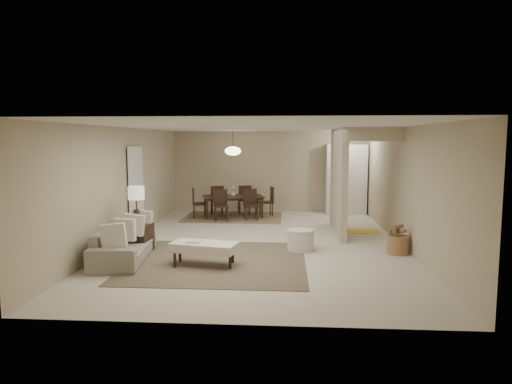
# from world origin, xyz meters

# --- Properties ---
(floor) EXTENTS (9.00, 9.00, 0.00)m
(floor) POSITION_xyz_m (0.00, 0.00, 0.00)
(floor) COLOR beige
(floor) RESTS_ON ground
(ceiling) EXTENTS (9.00, 9.00, 0.00)m
(ceiling) POSITION_xyz_m (0.00, 0.00, 2.50)
(ceiling) COLOR white
(ceiling) RESTS_ON back_wall
(back_wall) EXTENTS (6.00, 0.00, 6.00)m
(back_wall) POSITION_xyz_m (0.00, 4.50, 1.25)
(back_wall) COLOR #B9AA8C
(back_wall) RESTS_ON floor
(left_wall) EXTENTS (0.00, 9.00, 9.00)m
(left_wall) POSITION_xyz_m (-3.00, 0.00, 1.25)
(left_wall) COLOR #B9AA8C
(left_wall) RESTS_ON floor
(right_wall) EXTENTS (0.00, 9.00, 9.00)m
(right_wall) POSITION_xyz_m (3.00, 0.00, 1.25)
(right_wall) COLOR #B9AA8C
(right_wall) RESTS_ON floor
(partition) EXTENTS (0.15, 2.50, 2.50)m
(partition) POSITION_xyz_m (1.80, 1.25, 1.25)
(partition) COLOR #B9AA8C
(partition) RESTS_ON floor
(doorway) EXTENTS (0.04, 0.90, 2.04)m
(doorway) POSITION_xyz_m (-2.97, 0.60, 1.02)
(doorway) COLOR black
(doorway) RESTS_ON floor
(pantry_cabinet) EXTENTS (1.20, 0.55, 2.10)m
(pantry_cabinet) POSITION_xyz_m (2.35, 4.15, 1.05)
(pantry_cabinet) COLOR silver
(pantry_cabinet) RESTS_ON floor
(flush_light) EXTENTS (0.44, 0.44, 0.05)m
(flush_light) POSITION_xyz_m (2.30, 3.20, 2.46)
(flush_light) COLOR white
(flush_light) RESTS_ON ceiling
(living_rug) EXTENTS (3.20, 3.20, 0.01)m
(living_rug) POSITION_xyz_m (-0.69, -1.63, 0.01)
(living_rug) COLOR brown
(living_rug) RESTS_ON floor
(sofa) EXTENTS (2.18, 1.05, 0.61)m
(sofa) POSITION_xyz_m (-2.45, -1.63, 0.31)
(sofa) COLOR gray
(sofa) RESTS_ON floor
(ottoman_bench) EXTENTS (1.25, 0.78, 0.42)m
(ottoman_bench) POSITION_xyz_m (-0.89, -1.93, 0.33)
(ottoman_bench) COLOR silver
(ottoman_bench) RESTS_ON living_rug
(side_table) EXTENTS (0.56, 0.56, 0.56)m
(side_table) POSITION_xyz_m (-2.40, -1.04, 0.28)
(side_table) COLOR black
(side_table) RESTS_ON floor
(table_lamp) EXTENTS (0.32, 0.32, 0.76)m
(table_lamp) POSITION_xyz_m (-2.40, -1.04, 1.12)
(table_lamp) COLOR #42311C
(table_lamp) RESTS_ON side_table
(round_pouf) EXTENTS (0.55, 0.55, 0.43)m
(round_pouf) POSITION_xyz_m (0.85, -0.69, 0.21)
(round_pouf) COLOR silver
(round_pouf) RESTS_ON floor
(wicker_basket) EXTENTS (0.51, 0.51, 0.36)m
(wicker_basket) POSITION_xyz_m (2.75, -0.81, 0.18)
(wicker_basket) COLOR olive
(wicker_basket) RESTS_ON floor
(dining_rug) EXTENTS (2.80, 2.10, 0.01)m
(dining_rug) POSITION_xyz_m (-0.99, 3.24, 0.01)
(dining_rug) COLOR #846D52
(dining_rug) RESTS_ON floor
(dining_table) EXTENTS (1.92, 1.36, 0.61)m
(dining_table) POSITION_xyz_m (-0.99, 3.24, 0.31)
(dining_table) COLOR black
(dining_table) RESTS_ON dining_rug
(dining_chairs) EXTENTS (2.36, 1.93, 0.87)m
(dining_chairs) POSITION_xyz_m (-0.99, 3.24, 0.44)
(dining_chairs) COLOR black
(dining_chairs) RESTS_ON dining_rug
(vase) EXTENTS (0.14, 0.14, 0.14)m
(vase) POSITION_xyz_m (-0.99, 3.24, 0.68)
(vase) COLOR white
(vase) RESTS_ON dining_table
(yellow_mat) EXTENTS (0.85, 0.56, 0.01)m
(yellow_mat) POSITION_xyz_m (2.41, 1.36, 0.01)
(yellow_mat) COLOR yellow
(yellow_mat) RESTS_ON floor
(pendant_light) EXTENTS (0.46, 0.46, 0.71)m
(pendant_light) POSITION_xyz_m (-0.99, 3.24, 1.92)
(pendant_light) COLOR #42311C
(pendant_light) RESTS_ON ceiling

